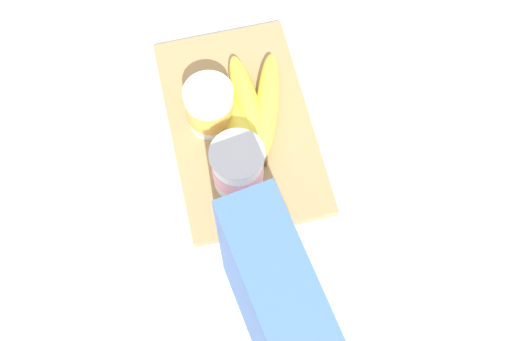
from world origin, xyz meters
The scene contains 6 objects.
ground_plane centered at (0.00, 0.00, 0.00)m, with size 2.40×2.40×0.00m, color white.
cutting_board centered at (0.00, 0.00, 0.01)m, with size 0.35×0.21×0.02m, color tan.
cereal_box centered at (-0.30, 0.02, 0.13)m, with size 0.19×0.07×0.26m, color #4770B7.
yogurt_cup_front centered at (-0.09, 0.02, 0.06)m, with size 0.08×0.08×0.09m.
yogurt_cup_back centered at (0.02, 0.04, 0.06)m, with size 0.07×0.07×0.08m.
banana_bunch centered at (0.01, -0.01, 0.04)m, with size 0.19×0.15×0.04m.
Camera 1 is at (-0.45, 0.08, 0.86)m, focal length 43.79 mm.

